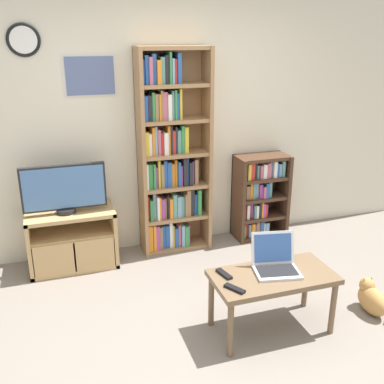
{
  "coord_description": "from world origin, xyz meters",
  "views": [
    {
      "loc": [
        -1.04,
        -2.42,
        2.15
      ],
      "look_at": [
        0.09,
        1.03,
        0.85
      ],
      "focal_mm": 42.0,
      "sensor_mm": 36.0,
      "label": 1
    }
  ],
  "objects": [
    {
      "name": "remote_near_laptop",
      "position": [
        0.08,
        0.25,
        0.48
      ],
      "size": [
        0.08,
        0.17,
        0.02
      ],
      "rotation": [
        0.0,
        0.0,
        0.22
      ],
      "color": "black",
      "rests_on": "coffee_table"
    },
    {
      "name": "remote_far_from_laptop",
      "position": [
        0.08,
        0.04,
        0.48
      ],
      "size": [
        0.12,
        0.16,
        0.02
      ],
      "rotation": [
        0.0,
        0.0,
        3.68
      ],
      "color": "black",
      "rests_on": "coffee_table"
    },
    {
      "name": "cat",
      "position": [
        1.31,
        0.1,
        0.12
      ],
      "size": [
        0.18,
        0.55,
        0.27
      ],
      "rotation": [
        0.0,
        0.0,
        -0.05
      ],
      "color": "#B78447",
      "rests_on": "ground_plane"
    },
    {
      "name": "tv_stand",
      "position": [
        -0.92,
        1.63,
        0.29
      ],
      "size": [
        0.82,
        0.43,
        0.57
      ],
      "color": "tan",
      "rests_on": "ground_plane"
    },
    {
      "name": "bookshelf_short",
      "position": [
        1.07,
        1.72,
        0.47
      ],
      "size": [
        0.57,
        0.31,
        0.92
      ],
      "color": "#472D1E",
      "rests_on": "ground_plane"
    },
    {
      "name": "coffee_table",
      "position": [
        0.43,
        0.15,
        0.41
      ],
      "size": [
        0.91,
        0.46,
        0.47
      ],
      "color": "brown",
      "rests_on": "ground_plane"
    },
    {
      "name": "wall_back",
      "position": [
        -0.01,
        1.91,
        1.31
      ],
      "size": [
        6.34,
        0.09,
        2.6
      ],
      "color": "beige",
      "rests_on": "ground_plane"
    },
    {
      "name": "ground_plane",
      "position": [
        0.0,
        0.0,
        0.0
      ],
      "size": [
        18.0,
        18.0,
        0.0
      ],
      "primitive_type": "plane",
      "color": "gray"
    },
    {
      "name": "television",
      "position": [
        -0.95,
        1.61,
        0.8
      ],
      "size": [
        0.76,
        0.18,
        0.46
      ],
      "color": "black",
      "rests_on": "tv_stand"
    },
    {
      "name": "laptop",
      "position": [
        0.47,
        0.21,
        0.54
      ],
      "size": [
        0.38,
        0.35,
        0.27
      ],
      "rotation": [
        0.0,
        0.0,
        -0.19
      ],
      "color": "silver",
      "rests_on": "coffee_table"
    },
    {
      "name": "bookshelf_tall",
      "position": [
        0.09,
        1.73,
        0.97
      ],
      "size": [
        0.71,
        0.29,
        2.04
      ],
      "color": "#9E754C",
      "rests_on": "ground_plane"
    }
  ]
}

